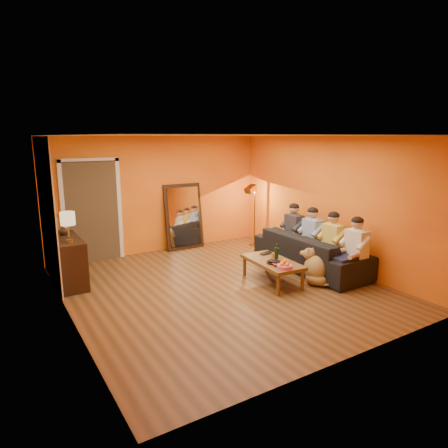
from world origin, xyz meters
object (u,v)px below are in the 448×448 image
sideboard (68,261)px  coffee_table (272,272)px  mirror_frame (184,216)px  tumbler (274,256)px  floor_lamp (254,216)px  person_mid_left (333,244)px  wine_bottle (277,252)px  person_mid_right (312,237)px  vase (63,230)px  person_far_right (294,232)px  table_lamp (68,227)px  sofa (310,252)px  person_far_left (356,251)px  laptop (268,253)px  dog (315,266)px

sideboard → coffee_table: (3.12, -1.84, -0.21)m
mirror_frame → tumbler: (0.45, -2.80, -0.30)m
mirror_frame → tumbler: bearing=-80.8°
sideboard → floor_lamp: (4.34, 0.41, 0.29)m
person_mid_left → wine_bottle: bearing=171.2°
person_mid_right → vase: (-4.37, 1.77, 0.33)m
tumbler → vase: vase is taller
person_mid_right → person_far_right: bearing=90.0°
coffee_table → floor_lamp: size_ratio=0.85×
person_mid_right → tumbler: person_mid_right is taller
mirror_frame → table_lamp: 3.13m
person_far_right → vase: size_ratio=6.69×
sofa → person_mid_left: size_ratio=2.01×
coffee_table → tumbler: bearing=48.9°
sideboard → person_mid_left: (4.37, -2.07, 0.18)m
tumbler → vase: 3.82m
person_far_left → vase: bearing=146.7°
sofa → floor_lamp: size_ratio=1.70×
sofa → person_mid_right: person_mid_right is taller
person_mid_right → wine_bottle: (-1.20, -0.36, -0.03)m
wine_bottle → person_far_right: bearing=37.3°
person_mid_right → wine_bottle: size_ratio=3.94×
sideboard → floor_lamp: 4.37m
mirror_frame → laptop: size_ratio=5.04×
sofa → wine_bottle: bearing=103.9°
dog → wine_bottle: 0.73m
person_mid_right → vase: size_ratio=6.69×
sideboard → sofa: sideboard is taller
coffee_table → sideboard: bearing=153.4°
floor_lamp → vase: floor_lamp is taller
coffee_table → floor_lamp: 2.61m
table_lamp → floor_lamp: bearing=9.3°
person_mid_right → tumbler: 1.15m
coffee_table → person_mid_left: size_ratio=1.00×
person_far_left → person_mid_right: same height
mirror_frame → sofa: size_ratio=0.62×
person_far_left → wine_bottle: bearing=148.4°
person_far_right → person_mid_left: bearing=-90.0°
mirror_frame → table_lamp: (-2.79, -1.38, 0.34)m
coffee_table → person_far_right: person_far_right is taller
mirror_frame → person_far_left: (1.58, -3.70, -0.15)m
tumbler → vase: bearing=148.8°
mirror_frame → person_mid_left: (1.58, -3.15, -0.15)m
tumbler → floor_lamp: bearing=62.7°
person_mid_right → person_far_right: size_ratio=1.00×
floor_lamp → person_far_right: (0.03, -1.38, -0.11)m
mirror_frame → person_far_left: size_ratio=1.25×
wine_bottle → vase: 3.84m
person_far_left → person_mid_right: (0.00, 1.10, 0.00)m
dog → person_mid_right: 1.02m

